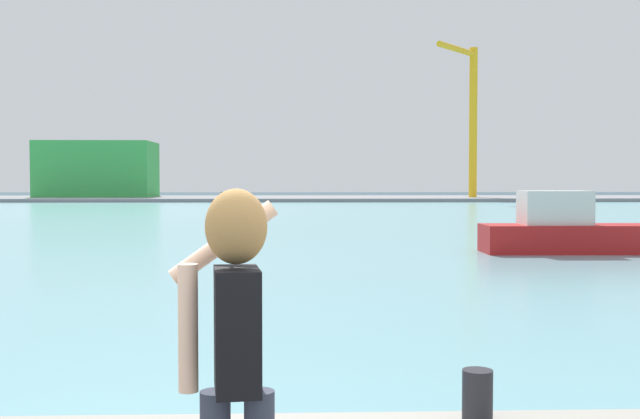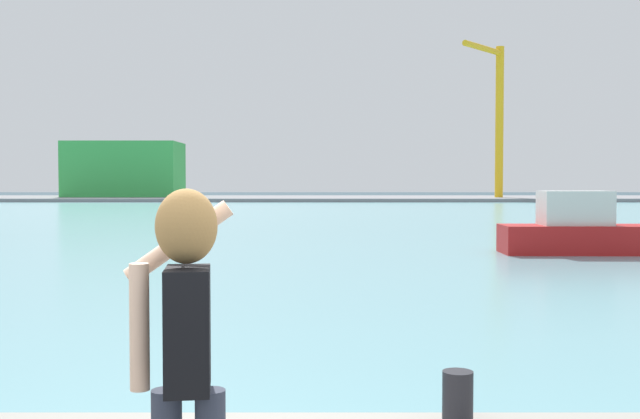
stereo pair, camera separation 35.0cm
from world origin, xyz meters
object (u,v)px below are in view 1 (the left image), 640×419
at_px(person_photographer, 234,337).
at_px(port_crane, 470,109).
at_px(harbor_bollard, 477,397).
at_px(warehouse_left, 98,169).
at_px(boat_moored, 572,231).

xyz_separation_m(person_photographer, port_crane, (22.16, 88.67, 9.54)).
relative_size(harbor_bollard, port_crane, 0.02).
distance_m(warehouse_left, port_crane, 47.74).
xyz_separation_m(boat_moored, warehouse_left, (-34.48, 72.31, 3.20)).
bearing_deg(warehouse_left, boat_moored, -64.51).
bearing_deg(boat_moored, harbor_bollard, -111.32).
distance_m(person_photographer, boat_moored, 23.87).
relative_size(boat_moored, warehouse_left, 0.46).
height_order(boat_moored, port_crane, port_crane).
distance_m(boat_moored, port_crane, 68.87).
distance_m(harbor_bollard, warehouse_left, 95.82).
height_order(harbor_bollard, warehouse_left, warehouse_left).
bearing_deg(person_photographer, boat_moored, -31.51).
xyz_separation_m(person_photographer, warehouse_left, (-24.70, 94.06, 2.20)).
height_order(person_photographer, harbor_bollard, person_photographer).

